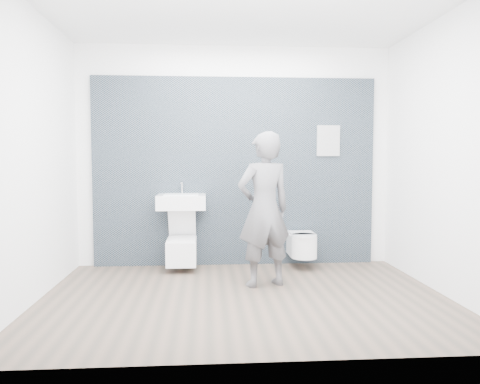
{
  "coord_description": "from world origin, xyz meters",
  "views": [
    {
      "loc": [
        -0.37,
        -4.53,
        1.36
      ],
      "look_at": [
        0.0,
        0.6,
        1.0
      ],
      "focal_mm": 35.0,
      "sensor_mm": 36.0,
      "label": 1
    }
  ],
  "objects": [
    {
      "name": "toilet_rounded",
      "position": [
        0.82,
        1.17,
        0.3
      ],
      "size": [
        0.32,
        0.54,
        0.29
      ],
      "color": "white",
      "rests_on": "ground"
    },
    {
      "name": "info_placard",
      "position": [
        1.2,
        1.43,
        0.0
      ],
      "size": [
        0.29,
        0.03,
        0.39
      ],
      "primitive_type": "cube",
      "color": "silver",
      "rests_on": "ground"
    },
    {
      "name": "washbasin",
      "position": [
        -0.67,
        1.22,
        0.84
      ],
      "size": [
        0.59,
        0.44,
        0.44
      ],
      "color": "white",
      "rests_on": "ground"
    },
    {
      "name": "ground",
      "position": [
        0.0,
        0.0,
        0.0
      ],
      "size": [
        4.0,
        4.0,
        0.0
      ],
      "primitive_type": "plane",
      "color": "brown",
      "rests_on": "ground"
    },
    {
      "name": "toilet_square",
      "position": [
        -0.67,
        1.18,
        0.26
      ],
      "size": [
        0.36,
        0.52,
        0.66
      ],
      "color": "white",
      "rests_on": "ground"
    },
    {
      "name": "tile_wall",
      "position": [
        0.0,
        1.47,
        0.0
      ],
      "size": [
        3.6,
        0.06,
        2.4
      ],
      "primitive_type": "cube",
      "color": "black",
      "rests_on": "ground"
    },
    {
      "name": "visitor",
      "position": [
        0.24,
        0.4,
        0.83
      ],
      "size": [
        0.7,
        0.56,
        1.65
      ],
      "primitive_type": "imported",
      "rotation": [
        0.0,
        0.0,
        3.46
      ],
      "color": "#5E5D62",
      "rests_on": "ground"
    },
    {
      "name": "room_shell",
      "position": [
        0.0,
        0.0,
        1.74
      ],
      "size": [
        4.0,
        4.0,
        4.0
      ],
      "color": "white",
      "rests_on": "ground"
    }
  ]
}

